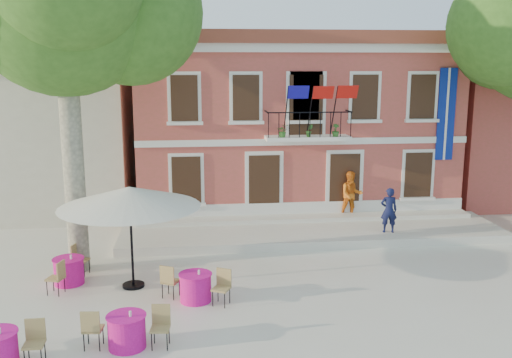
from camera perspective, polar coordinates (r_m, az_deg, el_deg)
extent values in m
plane|color=beige|center=(16.91, 1.96, -10.30)|extent=(90.00, 90.00, 0.00)
cube|color=#C34A46|center=(26.04, 3.25, 5.38)|extent=(13.00, 8.00, 7.00)
cube|color=brown|center=(25.91, 3.35, 13.65)|extent=(13.50, 8.50, 0.50)
cube|color=silver|center=(22.01, 5.08, 12.96)|extent=(13.30, 0.35, 0.35)
cube|color=silver|center=(21.69, 5.18, 4.11)|extent=(3.20, 0.90, 0.15)
cube|color=black|center=(21.19, 5.45, 6.65)|extent=(3.20, 0.04, 0.04)
cube|color=navy|center=(23.72, 18.49, 6.14)|extent=(0.70, 0.05, 3.60)
cube|color=#130D97|center=(20.64, 3.21, 8.64)|extent=(0.76, 0.27, 0.47)
cube|color=red|center=(20.80, 5.68, 8.63)|extent=(0.76, 0.29, 0.47)
cube|color=red|center=(21.01, 8.11, 8.60)|extent=(0.76, 0.27, 0.47)
imported|color=#26591E|center=(21.18, 2.70, 4.82)|extent=(0.43, 0.37, 0.48)
imported|color=#26591E|center=(21.36, 5.36, 4.84)|extent=(0.26, 0.21, 0.48)
imported|color=#26591E|center=(21.58, 7.97, 4.85)|extent=(0.27, 0.27, 0.48)
cube|color=beige|center=(27.70, -21.37, 3.93)|extent=(9.00, 9.00, 6.00)
cube|color=brown|center=(27.50, -21.87, 10.55)|extent=(9.40, 9.40, 0.40)
cube|color=silver|center=(21.29, 5.63, -5.27)|extent=(14.00, 3.40, 0.30)
cylinder|color=#A59E84|center=(17.86, -17.82, 1.81)|extent=(0.62, 0.62, 6.88)
cylinder|color=black|center=(16.97, -12.15, -10.34)|extent=(0.62, 0.62, 0.08)
cylinder|color=black|center=(16.54, -12.33, -6.29)|extent=(0.07, 0.07, 2.59)
cone|color=silver|center=(16.19, -12.53, -1.74)|extent=(3.94, 3.94, 0.57)
imported|color=#111538|center=(20.95, 13.14, -3.05)|extent=(0.64, 0.47, 1.64)
imported|color=orange|center=(22.66, 9.51, -1.55)|extent=(0.94, 0.75, 1.84)
cylinder|color=#E8159A|center=(13.53, -12.79, -14.68)|extent=(0.84, 0.84, 0.75)
cylinder|color=#E8159A|center=(13.37, -12.87, -13.20)|extent=(0.90, 0.90, 0.02)
cube|color=tan|center=(13.35, -9.56, -14.43)|extent=(0.46, 0.46, 0.95)
cube|color=tan|center=(13.66, -15.99, -14.12)|extent=(0.46, 0.46, 0.95)
cylinder|color=#E8159A|center=(15.63, -6.06, -10.75)|extent=(0.84, 0.84, 0.75)
cylinder|color=#E8159A|center=(15.49, -6.10, -9.44)|extent=(0.90, 0.90, 0.02)
cube|color=tan|center=(15.30, -3.50, -10.82)|extent=(0.56, 0.56, 0.95)
cube|color=tan|center=(15.92, -8.53, -10.01)|extent=(0.56, 0.56, 0.95)
cube|color=tan|center=(13.37, -21.32, -15.07)|extent=(0.43, 0.43, 0.95)
cylinder|color=#E8159A|center=(17.53, -18.21, -8.77)|extent=(0.84, 0.84, 0.75)
cylinder|color=#E8159A|center=(17.41, -18.29, -7.58)|extent=(0.90, 0.90, 0.02)
cube|color=tan|center=(16.89, -19.44, -9.28)|extent=(0.52, 0.52, 0.95)
cube|color=tan|center=(18.12, -17.10, -7.70)|extent=(0.52, 0.52, 0.95)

